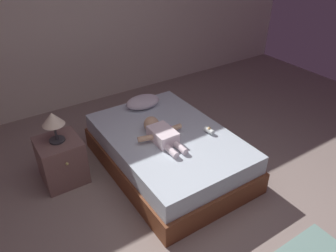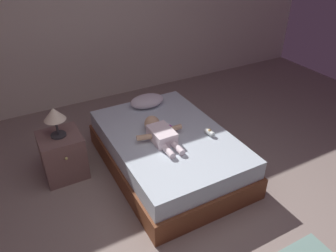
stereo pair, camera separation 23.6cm
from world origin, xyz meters
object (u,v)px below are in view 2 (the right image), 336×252
object	(u,v)px
toothbrush	(172,127)
baby_bottle	(210,132)
nightstand	(63,155)
lamp	(54,116)
baby	(160,133)
bed	(168,151)
pillow	(147,101)

from	to	relation	value
toothbrush	baby_bottle	size ratio (longest dim) A/B	1.21
nightstand	toothbrush	bearing A→B (deg)	-16.57
toothbrush	lamp	world-z (taller)	lamp
nightstand	lamp	size ratio (longest dim) A/B	1.54
baby	nightstand	size ratio (longest dim) A/B	1.28
toothbrush	nightstand	size ratio (longest dim) A/B	0.29
nightstand	baby_bottle	world-z (taller)	baby_bottle
bed	baby	xyz separation A→B (m)	(-0.11, -0.03, 0.29)
baby	lamp	distance (m)	1.06
lamp	baby_bottle	world-z (taller)	lamp
pillow	lamp	bearing A→B (deg)	-168.31
toothbrush	baby	bearing A→B (deg)	-149.61
bed	baby_bottle	world-z (taller)	baby_bottle
lamp	pillow	bearing A→B (deg)	11.69
bed	baby_bottle	distance (m)	0.51
pillow	lamp	xyz separation A→B (m)	(-1.11, -0.23, 0.22)
bed	baby	size ratio (longest dim) A/B	2.83
bed	baby	world-z (taller)	baby
toothbrush	lamp	bearing A→B (deg)	163.42
baby	bed	bearing A→B (deg)	13.80
pillow	baby	bearing A→B (deg)	-104.94
pillow	baby_bottle	world-z (taller)	pillow
pillow	lamp	size ratio (longest dim) A/B	1.31
bed	toothbrush	bearing A→B (deg)	43.66
bed	pillow	bearing A→B (deg)	83.66
lamp	nightstand	bearing A→B (deg)	-90.00
lamp	baby_bottle	bearing A→B (deg)	-24.99
pillow	toothbrush	bearing A→B (deg)	-87.08
nightstand	lamp	distance (m)	0.48
baby	lamp	world-z (taller)	lamp
baby_bottle	lamp	bearing A→B (deg)	155.01
bed	nightstand	xyz separation A→B (m)	(-1.03, 0.44, 0.03)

